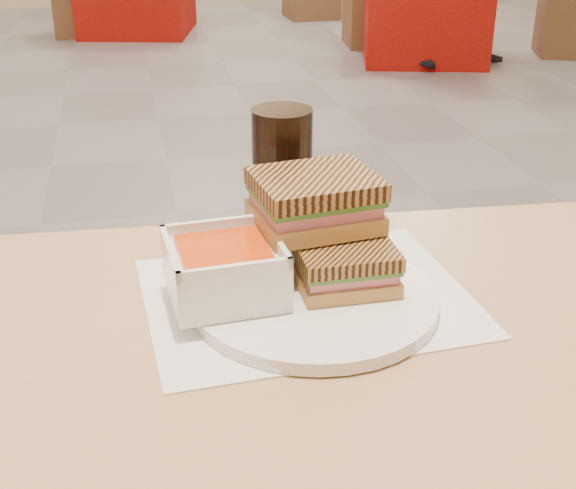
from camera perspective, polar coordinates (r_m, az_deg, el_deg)
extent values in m
cube|color=tan|center=(0.79, 7.24, -9.17)|extent=(1.24, 0.78, 0.03)
cube|color=white|center=(0.88, 1.39, -3.86)|extent=(0.37, 0.30, 0.00)
cylinder|color=white|center=(0.86, 1.96, -4.02)|extent=(0.27, 0.27, 0.01)
cube|color=white|center=(0.84, -4.64, -2.12)|extent=(0.13, 0.13, 0.05)
cube|color=#CF3E06|center=(0.83, -4.71, -0.42)|extent=(0.10, 0.10, 0.01)
cube|color=white|center=(0.84, -0.93, 0.30)|extent=(0.01, 0.12, 0.01)
cube|color=white|center=(0.82, -8.59, -0.65)|extent=(0.01, 0.12, 0.01)
cube|color=white|center=(0.88, -5.47, 1.39)|extent=(0.12, 0.01, 0.01)
cube|color=white|center=(0.78, -3.87, -1.94)|extent=(0.12, 0.01, 0.01)
cube|color=#BB9043|center=(0.87, 4.16, -2.49)|extent=(0.11, 0.09, 0.02)
cube|color=#C36A76|center=(0.86, 4.19, -1.71)|extent=(0.10, 0.08, 0.01)
cube|color=#386B23|center=(0.86, 4.20, -1.24)|extent=(0.11, 0.09, 0.01)
cube|color=brown|center=(0.85, 4.23, -0.60)|extent=(0.11, 0.09, 0.02)
cube|color=#BB9043|center=(0.89, 1.95, 2.05)|extent=(0.15, 0.13, 0.02)
cube|color=#C36A76|center=(0.88, 1.97, 3.04)|extent=(0.14, 0.12, 0.01)
cube|color=#386B23|center=(0.88, 1.98, 3.64)|extent=(0.14, 0.12, 0.01)
cube|color=brown|center=(0.87, 1.99, 4.45)|extent=(0.15, 0.13, 0.02)
cylinder|color=black|center=(1.01, -0.42, 5.31)|extent=(0.08, 0.08, 0.17)
cube|color=#980C0A|center=(5.50, 9.98, 16.76)|extent=(0.96, 0.96, 0.69)
cube|color=brown|center=(5.93, 6.47, 16.59)|extent=(0.47, 0.47, 0.48)
cube|color=brown|center=(5.89, 19.71, 14.90)|extent=(0.46, 0.46, 0.42)
cube|color=brown|center=(6.47, -15.05, 16.42)|extent=(0.39, 0.39, 0.43)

